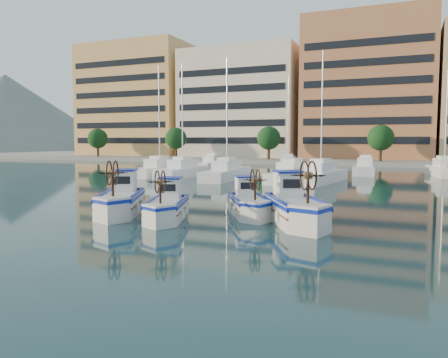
{
  "coord_description": "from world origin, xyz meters",
  "views": [
    {
      "loc": [
        7.79,
        -18.28,
        3.72
      ],
      "look_at": [
        -1.99,
        5.08,
        1.5
      ],
      "focal_mm": 35.0,
      "sensor_mm": 36.0,
      "label": 1
    }
  ],
  "objects_px": {
    "fishing_boat_a": "(121,199)",
    "fishing_boat_c": "(248,202)",
    "fishing_boat_b": "(167,205)",
    "fishing_boat_d": "(294,205)"
  },
  "relations": [
    {
      "from": "fishing_boat_b",
      "to": "fishing_boat_d",
      "type": "distance_m",
      "value": 5.96
    },
    {
      "from": "fishing_boat_a",
      "to": "fishing_boat_d",
      "type": "distance_m",
      "value": 8.8
    },
    {
      "from": "fishing_boat_a",
      "to": "fishing_boat_c",
      "type": "xyz_separation_m",
      "value": [
        6.15,
        2.08,
        -0.11
      ]
    },
    {
      "from": "fishing_boat_a",
      "to": "fishing_boat_d",
      "type": "relative_size",
      "value": 0.97
    },
    {
      "from": "fishing_boat_a",
      "to": "fishing_boat_d",
      "type": "height_order",
      "value": "fishing_boat_d"
    },
    {
      "from": "fishing_boat_a",
      "to": "fishing_boat_b",
      "type": "height_order",
      "value": "fishing_boat_a"
    },
    {
      "from": "fishing_boat_a",
      "to": "fishing_boat_c",
      "type": "bearing_deg",
      "value": -6.19
    },
    {
      "from": "fishing_boat_a",
      "to": "fishing_boat_d",
      "type": "bearing_deg",
      "value": -19.06
    },
    {
      "from": "fishing_boat_b",
      "to": "fishing_boat_d",
      "type": "xyz_separation_m",
      "value": [
        5.81,
        1.31,
        0.13
      ]
    },
    {
      "from": "fishing_boat_a",
      "to": "fishing_boat_b",
      "type": "distance_m",
      "value": 2.97
    }
  ]
}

